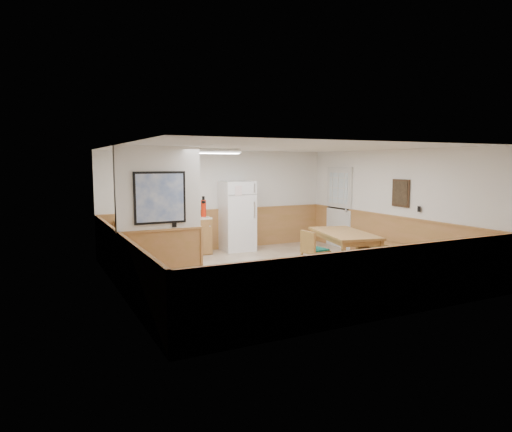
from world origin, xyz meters
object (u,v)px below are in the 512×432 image
dining_table (344,236)px  dining_chair (312,248)px  refrigerator (237,216)px  fire_extinguisher (204,208)px  dining_bench (386,247)px  soap_bottle (130,216)px

dining_table → dining_chair: (-0.87, -0.10, -0.16)m
refrigerator → dining_table: 3.00m
dining_table → fire_extinguisher: bearing=140.9°
dining_bench → fire_extinguisher: (-3.24, 2.81, 0.77)m
refrigerator → dining_table: (1.25, -2.72, -0.22)m
dining_bench → fire_extinguisher: size_ratio=3.39×
dining_bench → dining_chair: size_ratio=2.00×
refrigerator → dining_bench: bearing=-48.8°
fire_extinguisher → soap_bottle: size_ratio=2.29×
fire_extinguisher → soap_bottle: 1.76m
dining_bench → fire_extinguisher: bearing=140.5°
dining_chair → dining_bench: bearing=-3.6°
dining_table → dining_bench: dining_table is taller
dining_bench → dining_chair: bearing=-177.4°
refrigerator → dining_bench: refrigerator is taller
dining_table → dining_bench: bearing=9.7°
dining_bench → dining_chair: (-1.97, -0.04, 0.15)m
dining_chair → soap_bottle: (-3.03, 2.83, 0.51)m
dining_table → soap_bottle: (-3.90, 2.73, 0.35)m
dining_chair → fire_extinguisher: (-1.27, 2.85, 0.63)m
dining_bench → refrigerator: bearing=131.7°
dining_chair → fire_extinguisher: size_ratio=1.70×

